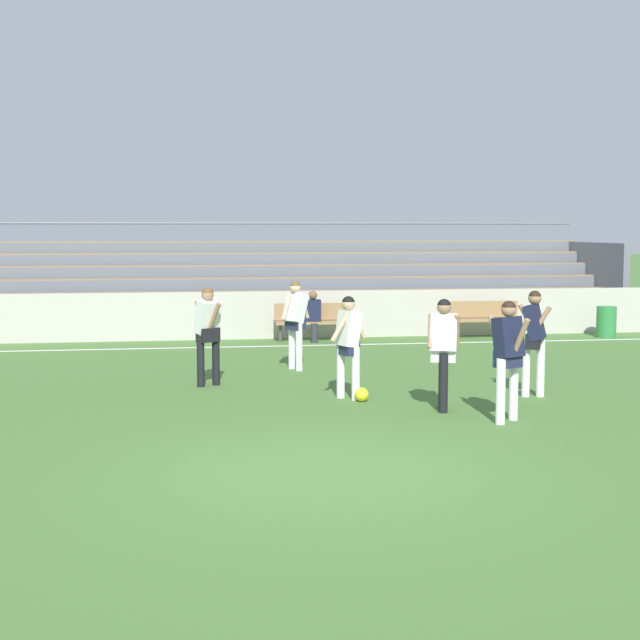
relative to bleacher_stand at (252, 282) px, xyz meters
name	(u,v)px	position (x,y,z in m)	size (l,w,h in m)	color
ground_plane	(325,473)	(-0.48, -15.76, -1.22)	(160.00, 160.00, 0.00)	#477033
field_line_sideline	(247,347)	(-0.48, -4.55, -1.21)	(44.00, 0.12, 0.01)	white
sideline_wall	(242,315)	(-0.48, -3.04, -0.64)	(48.00, 0.16, 1.15)	#BCB7AD
bleacher_stand	(252,282)	(0.00, 0.00, 0.00)	(20.13, 4.15, 2.85)	#897051
bench_far_right	(483,316)	(5.37, -3.73, -0.67)	(1.80, 0.40, 0.90)	#99754C
bench_near_wall_gap	(312,318)	(1.13, -3.73, -0.67)	(1.80, 0.40, 0.90)	#99754C
trash_bin	(606,322)	(8.43, -4.03, -0.84)	(0.48, 0.48, 0.76)	#2D7F3D
spectator_seated	(313,312)	(1.13, -3.84, -0.52)	(0.36, 0.42, 1.21)	#2D2D38
player_white_on_ball	(348,338)	(0.59, -11.37, -0.25)	(0.66, 0.47, 1.63)	white
player_white_pressing_high	(444,345)	(1.80, -12.54, -0.23)	(0.55, 0.47, 1.66)	black
player_white_dropping_back	(208,327)	(-1.55, -9.79, -0.21)	(0.51, 0.68, 1.69)	black
player_dark_wide_right	(534,333)	(3.55, -11.61, -0.20)	(0.49, 0.61, 1.70)	white
player_white_overlapping	(295,317)	(0.16, -8.17, -0.21)	(0.61, 0.53, 1.69)	white
player_dark_trailing_run	(508,350)	(2.45, -13.45, -0.21)	(0.47, 0.67, 1.70)	white
soccer_ball	(362,395)	(0.76, -11.62, -1.11)	(0.22, 0.22, 0.22)	yellow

